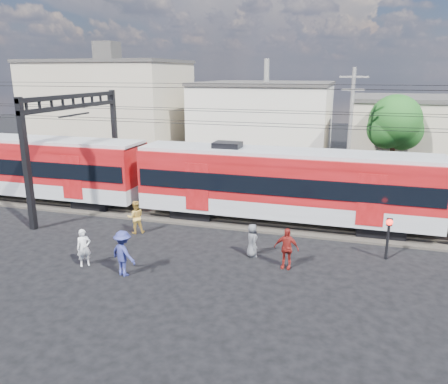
{
  "coord_description": "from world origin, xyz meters",
  "views": [
    {
      "loc": [
        6.14,
        -14.94,
        8.22
      ],
      "look_at": [
        0.28,
        5.0,
        2.47
      ],
      "focal_mm": 35.0,
      "sensor_mm": 36.0,
      "label": 1
    }
  ],
  "objects_px": {
    "pedestrian_c": "(123,253)",
    "crossing_signal": "(389,231)",
    "commuter_train": "(288,183)",
    "pedestrian_a": "(84,248)"
  },
  "relations": [
    {
      "from": "pedestrian_c",
      "to": "pedestrian_a",
      "type": "bearing_deg",
      "value": 11.33
    },
    {
      "from": "commuter_train",
      "to": "pedestrian_a",
      "type": "relative_size",
      "value": 30.3
    },
    {
      "from": "commuter_train",
      "to": "pedestrian_a",
      "type": "xyz_separation_m",
      "value": [
        -7.69,
        -7.75,
        -1.57
      ]
    },
    {
      "from": "commuter_train",
      "to": "pedestrian_c",
      "type": "relative_size",
      "value": 25.79
    },
    {
      "from": "commuter_train",
      "to": "pedestrian_c",
      "type": "xyz_separation_m",
      "value": [
        -5.57,
        -8.11,
        -1.43
      ]
    },
    {
      "from": "commuter_train",
      "to": "pedestrian_a",
      "type": "height_order",
      "value": "commuter_train"
    },
    {
      "from": "pedestrian_a",
      "to": "commuter_train",
      "type": "bearing_deg",
      "value": 3.9
    },
    {
      "from": "pedestrian_c",
      "to": "crossing_signal",
      "type": "height_order",
      "value": "crossing_signal"
    },
    {
      "from": "pedestrian_a",
      "to": "pedestrian_c",
      "type": "xyz_separation_m",
      "value": [
        2.12,
        -0.36,
        0.15
      ]
    },
    {
      "from": "commuter_train",
      "to": "pedestrian_a",
      "type": "distance_m",
      "value": 11.03
    }
  ]
}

